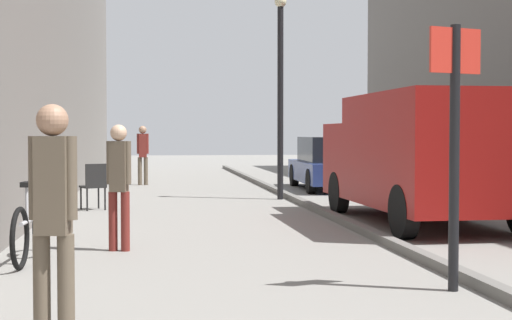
{
  "coord_description": "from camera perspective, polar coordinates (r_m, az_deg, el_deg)",
  "views": [
    {
      "loc": [
        -1.65,
        -1.35,
        1.54
      ],
      "look_at": [
        0.24,
        12.16,
        1.06
      ],
      "focal_mm": 52.37,
      "sensor_mm": 36.0,
      "label": 1
    }
  ],
  "objects": [
    {
      "name": "kerb_strip",
      "position": [
        13.81,
        5.61,
        -4.15
      ],
      "size": [
        0.16,
        40.0,
        0.12
      ],
      "primitive_type": "cube",
      "color": "#615F5B",
      "rests_on": "ground_plane"
    },
    {
      "name": "ground_plane",
      "position": [
        13.54,
        -0.92,
        -4.52
      ],
      "size": [
        80.0,
        80.0,
        0.0
      ],
      "primitive_type": "plane",
      "color": "gray"
    },
    {
      "name": "lamp_post",
      "position": [
        17.52,
        1.88,
        5.88
      ],
      "size": [
        0.28,
        0.28,
        4.76
      ],
      "color": "black",
      "rests_on": "ground_plane"
    },
    {
      "name": "street_sign_post",
      "position": [
        7.52,
        14.93,
        1.97
      ],
      "size": [
        0.58,
        0.2,
        2.6
      ],
      "rotation": [
        0.0,
        0.0,
        3.43
      ],
      "color": "black",
      "rests_on": "ground_plane"
    },
    {
      "name": "cafe_chair_near_window",
      "position": [
        15.37,
        -12.25,
        -1.74
      ],
      "size": [
        0.58,
        0.58,
        0.94
      ],
      "rotation": [
        0.0,
        0.0,
        0.42
      ],
      "color": "black",
      "rests_on": "ground_plane"
    },
    {
      "name": "pedestrian_main_foreground",
      "position": [
        22.62,
        -8.64,
        0.69
      ],
      "size": [
        0.35,
        0.23,
        1.78
      ],
      "rotation": [
        0.0,
        0.0,
        3.18
      ],
      "color": "brown",
      "rests_on": "ground_plane"
    },
    {
      "name": "delivery_van",
      "position": [
        13.1,
        12.48,
        0.46
      ],
      "size": [
        2.17,
        5.25,
        2.2
      ],
      "rotation": [
        0.0,
        0.0,
        0.01
      ],
      "color": "maroon",
      "rests_on": "ground_plane"
    },
    {
      "name": "bicycle_leaning",
      "position": [
        9.39,
        -16.82,
        -5.18
      ],
      "size": [
        0.19,
        1.77,
        0.98
      ],
      "rotation": [
        0.0,
        0.0,
        -0.08
      ],
      "color": "black",
      "rests_on": "ground_plane"
    },
    {
      "name": "parked_car",
      "position": [
        20.77,
        5.77,
        -0.28
      ],
      "size": [
        1.97,
        4.26,
        1.45
      ],
      "rotation": [
        0.0,
        0.0,
        -0.04
      ],
      "color": "navy",
      "rests_on": "ground_plane"
    },
    {
      "name": "pedestrian_mid_block",
      "position": [
        5.52,
        -15.23,
        -3.56
      ],
      "size": [
        0.35,
        0.23,
        1.75
      ],
      "rotation": [
        0.0,
        0.0,
        -0.17
      ],
      "color": "brown",
      "rests_on": "ground_plane"
    },
    {
      "name": "pedestrian_far_crossing",
      "position": [
        9.94,
        -10.43,
        -1.37
      ],
      "size": [
        0.32,
        0.23,
        1.66
      ],
      "rotation": [
        0.0,
        0.0,
        -0.26
      ],
      "color": "maroon",
      "rests_on": "ground_plane"
    }
  ]
}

